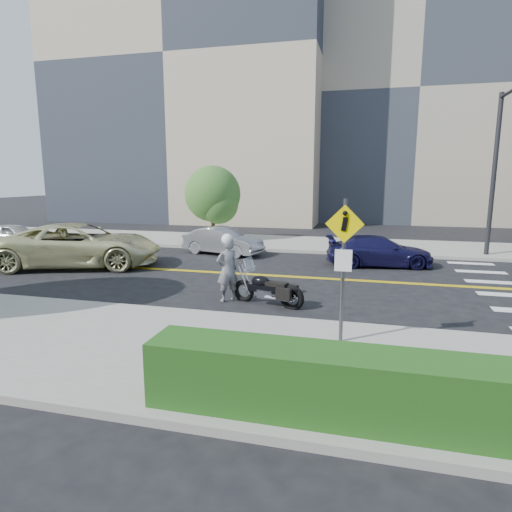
{
  "coord_description": "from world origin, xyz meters",
  "views": [
    {
      "loc": [
        4.59,
        -15.08,
        3.57
      ],
      "look_at": [
        1.4,
        -2.58,
        1.2
      ],
      "focal_mm": 30.0,
      "sensor_mm": 36.0,
      "label": 1
    }
  ],
  "objects_px": {
    "suv": "(80,245)",
    "parked_car_white": "(14,235)",
    "pedestrian_sign": "(343,257)",
    "motorcyclist": "(227,268)",
    "motorcycle": "(268,282)",
    "parked_car_blue": "(379,251)",
    "parked_car_silver": "(223,241)"
  },
  "relations": [
    {
      "from": "parked_car_silver",
      "to": "motorcyclist",
      "type": "bearing_deg",
      "value": -145.84
    },
    {
      "from": "pedestrian_sign",
      "to": "suv",
      "type": "bearing_deg",
      "value": 150.73
    },
    {
      "from": "motorcycle",
      "to": "parked_car_blue",
      "type": "bearing_deg",
      "value": 78.74
    },
    {
      "from": "parked_car_white",
      "to": "parked_car_blue",
      "type": "distance_m",
      "value": 18.49
    },
    {
      "from": "parked_car_white",
      "to": "parked_car_silver",
      "type": "distance_m",
      "value": 11.42
    },
    {
      "from": "motorcyclist",
      "to": "parked_car_blue",
      "type": "bearing_deg",
      "value": -168.84
    },
    {
      "from": "suv",
      "to": "parked_car_blue",
      "type": "bearing_deg",
      "value": -93.44
    },
    {
      "from": "motorcyclist",
      "to": "parked_car_silver",
      "type": "relative_size",
      "value": 0.52
    },
    {
      "from": "parked_car_silver",
      "to": "pedestrian_sign",
      "type": "bearing_deg",
      "value": -134.74
    },
    {
      "from": "parked_car_blue",
      "to": "parked_car_white",
      "type": "bearing_deg",
      "value": 78.71
    },
    {
      "from": "pedestrian_sign",
      "to": "parked_car_blue",
      "type": "xyz_separation_m",
      "value": [
        1.01,
        9.15,
        -1.34
      ]
    },
    {
      "from": "pedestrian_sign",
      "to": "motorcycle",
      "type": "distance_m",
      "value": 3.7
    },
    {
      "from": "motorcyclist",
      "to": "parked_car_blue",
      "type": "xyz_separation_m",
      "value": [
        4.43,
        6.37,
        -0.38
      ]
    },
    {
      "from": "parked_car_silver",
      "to": "parked_car_blue",
      "type": "bearing_deg",
      "value": -83.62
    },
    {
      "from": "suv",
      "to": "parked_car_white",
      "type": "xyz_separation_m",
      "value": [
        -6.71,
        3.65,
        -0.28
      ]
    },
    {
      "from": "parked_car_white",
      "to": "suv",
      "type": "bearing_deg",
      "value": -121.14
    },
    {
      "from": "pedestrian_sign",
      "to": "motorcyclist",
      "type": "distance_m",
      "value": 4.51
    },
    {
      "from": "parked_car_white",
      "to": "parked_car_blue",
      "type": "relative_size",
      "value": 0.83
    },
    {
      "from": "suv",
      "to": "pedestrian_sign",
      "type": "bearing_deg",
      "value": -137.54
    },
    {
      "from": "parked_car_silver",
      "to": "parked_car_blue",
      "type": "height_order",
      "value": "parked_car_silver"
    },
    {
      "from": "motorcycle",
      "to": "parked_car_white",
      "type": "xyz_separation_m",
      "value": [
        -15.28,
        7.0,
        -0.05
      ]
    },
    {
      "from": "motorcyclist",
      "to": "parked_car_silver",
      "type": "xyz_separation_m",
      "value": [
        -2.64,
        7.37,
        -0.36
      ]
    },
    {
      "from": "suv",
      "to": "parked_car_white",
      "type": "height_order",
      "value": "suv"
    },
    {
      "from": "parked_car_white",
      "to": "parked_car_blue",
      "type": "bearing_deg",
      "value": -94.23
    },
    {
      "from": "pedestrian_sign",
      "to": "suv",
      "type": "relative_size",
      "value": 0.47
    },
    {
      "from": "suv",
      "to": "parked_car_silver",
      "type": "height_order",
      "value": "suv"
    },
    {
      "from": "parked_car_blue",
      "to": "motorcycle",
      "type": "bearing_deg",
      "value": 144.01
    },
    {
      "from": "pedestrian_sign",
      "to": "parked_car_silver",
      "type": "relative_size",
      "value": 0.78
    },
    {
      "from": "pedestrian_sign",
      "to": "motorcycle",
      "type": "height_order",
      "value": "pedestrian_sign"
    },
    {
      "from": "pedestrian_sign",
      "to": "motorcycle",
      "type": "bearing_deg",
      "value": 129.18
    },
    {
      "from": "pedestrian_sign",
      "to": "motorcyclist",
      "type": "xyz_separation_m",
      "value": [
        -3.41,
        2.78,
        -0.97
      ]
    },
    {
      "from": "motorcyclist",
      "to": "parked_car_white",
      "type": "bearing_deg",
      "value": -70.22
    }
  ]
}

